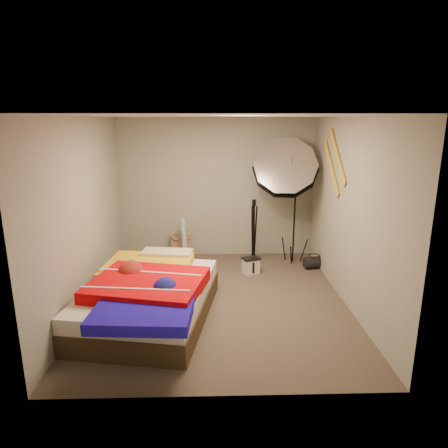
{
  "coord_description": "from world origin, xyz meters",
  "views": [
    {
      "loc": [
        -0.07,
        -5.14,
        2.45
      ],
      "look_at": [
        0.1,
        0.6,
        0.95
      ],
      "focal_mm": 32.0,
      "sensor_mm": 36.0,
      "label": 1
    }
  ],
  "objects_px": {
    "tote_bag": "(182,246)",
    "camera_tripod": "(254,227)",
    "camera_case": "(251,266)",
    "photo_umbrella": "(285,169)",
    "bed": "(149,296)",
    "duffel_bag": "(314,262)",
    "wrapping_roll": "(184,240)"
  },
  "relations": [
    {
      "from": "photo_umbrella",
      "to": "camera_tripod",
      "type": "relative_size",
      "value": 2.03
    },
    {
      "from": "bed",
      "to": "camera_tripod",
      "type": "xyz_separation_m",
      "value": [
        1.52,
        1.99,
        0.35
      ]
    },
    {
      "from": "duffel_bag",
      "to": "photo_umbrella",
      "type": "distance_m",
      "value": 1.65
    },
    {
      "from": "photo_umbrella",
      "to": "camera_tripod",
      "type": "distance_m",
      "value": 1.12
    },
    {
      "from": "tote_bag",
      "to": "photo_umbrella",
      "type": "relative_size",
      "value": 0.17
    },
    {
      "from": "camera_tripod",
      "to": "tote_bag",
      "type": "bearing_deg",
      "value": 163.24
    },
    {
      "from": "duffel_bag",
      "to": "tote_bag",
      "type": "bearing_deg",
      "value": 153.08
    },
    {
      "from": "tote_bag",
      "to": "camera_case",
      "type": "relative_size",
      "value": 1.53
    },
    {
      "from": "wrapping_roll",
      "to": "photo_umbrella",
      "type": "bearing_deg",
      "value": -5.6
    },
    {
      "from": "photo_umbrella",
      "to": "wrapping_roll",
      "type": "bearing_deg",
      "value": 174.4
    },
    {
      "from": "duffel_bag",
      "to": "camera_tripod",
      "type": "bearing_deg",
      "value": 153.23
    },
    {
      "from": "photo_umbrella",
      "to": "camera_tripod",
      "type": "height_order",
      "value": "photo_umbrella"
    },
    {
      "from": "camera_case",
      "to": "camera_tripod",
      "type": "distance_m",
      "value": 0.73
    },
    {
      "from": "wrapping_roll",
      "to": "camera_case",
      "type": "relative_size",
      "value": 3.13
    },
    {
      "from": "tote_bag",
      "to": "wrapping_roll",
      "type": "relative_size",
      "value": 0.49
    },
    {
      "from": "bed",
      "to": "duffel_bag",
      "type": "bearing_deg",
      "value": 33.86
    },
    {
      "from": "wrapping_roll",
      "to": "photo_umbrella",
      "type": "height_order",
      "value": "photo_umbrella"
    },
    {
      "from": "tote_bag",
      "to": "camera_tripod",
      "type": "xyz_separation_m",
      "value": [
        1.29,
        -0.39,
        0.46
      ]
    },
    {
      "from": "tote_bag",
      "to": "camera_tripod",
      "type": "bearing_deg",
      "value": -22.05
    },
    {
      "from": "bed",
      "to": "photo_umbrella",
      "type": "xyz_separation_m",
      "value": [
        2.02,
        1.95,
        1.35
      ]
    },
    {
      "from": "tote_bag",
      "to": "wrapping_roll",
      "type": "bearing_deg",
      "value": -80.56
    },
    {
      "from": "tote_bag",
      "to": "wrapping_roll",
      "type": "height_order",
      "value": "wrapping_roll"
    },
    {
      "from": "duffel_bag",
      "to": "camera_tripod",
      "type": "height_order",
      "value": "camera_tripod"
    },
    {
      "from": "bed",
      "to": "camera_tripod",
      "type": "relative_size",
      "value": 2.09
    },
    {
      "from": "camera_tripod",
      "to": "camera_case",
      "type": "bearing_deg",
      "value": -99.94
    },
    {
      "from": "wrapping_roll",
      "to": "photo_umbrella",
      "type": "distance_m",
      "value": 2.14
    },
    {
      "from": "camera_case",
      "to": "bed",
      "type": "relative_size",
      "value": 0.1
    },
    {
      "from": "photo_umbrella",
      "to": "camera_case",
      "type": "bearing_deg",
      "value": -142.34
    },
    {
      "from": "wrapping_roll",
      "to": "photo_umbrella",
      "type": "relative_size",
      "value": 0.34
    },
    {
      "from": "camera_case",
      "to": "camera_tripod",
      "type": "xyz_separation_m",
      "value": [
        0.09,
        0.5,
        0.53
      ]
    },
    {
      "from": "tote_bag",
      "to": "camera_tripod",
      "type": "relative_size",
      "value": 0.33
    },
    {
      "from": "bed",
      "to": "camera_tripod",
      "type": "distance_m",
      "value": 2.53
    }
  ]
}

